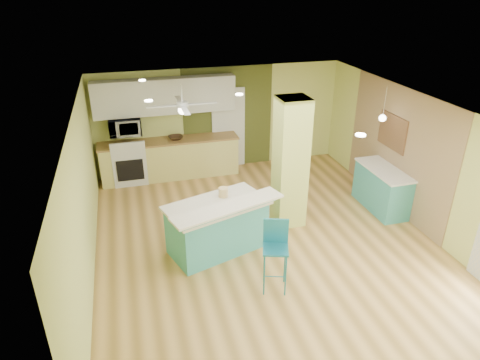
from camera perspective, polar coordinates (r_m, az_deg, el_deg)
The scene contains 22 objects.
floor at distance 8.00m, azimuth 3.22°, elevation -7.92°, with size 6.00×7.00×0.01m, color olive.
ceiling at distance 6.93m, azimuth 3.74°, elevation 9.61°, with size 6.00×7.00×0.01m, color white.
wall_back at distance 10.53m, azimuth -2.69°, elevation 8.16°, with size 6.00×0.01×2.50m, color #CED773.
wall_front at distance 4.76m, azimuth 17.70°, elevation -17.60°, with size 6.00×0.01×2.50m, color #CED773.
wall_left at distance 7.09m, azimuth -20.24°, elevation -2.60°, with size 0.01×7.00×2.50m, color #CED773.
wall_right at distance 8.76m, azimuth 22.44°, elevation 2.46°, with size 0.01×7.00×2.50m, color #CED773.
wood_panel at distance 9.19m, azimuth 20.19°, elevation 3.90°, with size 0.02×3.40×2.50m, color #8A6D4F.
olive_accent at distance 10.56m, azimuth -1.61°, elevation 8.23°, with size 2.20×0.02×2.50m, color #4A5220.
interior_door at distance 10.61m, azimuth -1.55°, elevation 6.90°, with size 0.82×0.05×2.00m, color white.
column at distance 8.02m, azimuth 6.73°, elevation 2.23°, with size 0.55×0.55×2.50m, color #BBC85D.
kitchen_run at distance 10.32m, azimuth -9.28°, elevation 2.86°, with size 3.25×0.63×0.94m.
stove at distance 10.28m, azimuth -14.52°, elevation 2.18°, with size 0.76×0.66×1.08m.
upper_cabinets at distance 9.96m, azimuth -9.97°, elevation 10.98°, with size 3.20×0.34×0.80m, color silver.
microwave at distance 9.97m, azimuth -15.08°, elevation 6.89°, with size 0.70×0.48×0.39m, color silver.
ceiling_fan at distance 8.68m, azimuth -7.71°, elevation 9.83°, with size 1.41×1.41×0.61m.
pendant_lamp at distance 8.92m, azimuth 18.47°, elevation 7.86°, with size 0.14×0.14×0.69m.
wall_decor at distance 9.23m, azimuth 19.67°, elevation 6.07°, with size 0.03×0.90×0.70m, color brown.
peninsula at distance 7.47m, azimuth -2.97°, elevation -6.12°, with size 2.08×1.56×1.05m.
bar_stool at distance 6.51m, azimuth 4.77°, elevation -8.52°, with size 0.48×0.48×1.15m.
side_counter at distance 9.26m, azimuth 18.36°, elevation -1.10°, with size 0.59×1.38×0.89m.
fruit_bowl at distance 10.14m, azimuth -8.57°, elevation 5.60°, with size 0.34×0.34×0.08m, color #342215.
canister at distance 7.47m, azimuth -2.25°, elevation -1.63°, with size 0.17×0.17×0.16m, color gold.
Camera 1 is at (-2.20, -6.29, 4.43)m, focal length 32.00 mm.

